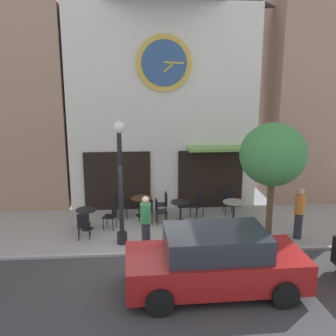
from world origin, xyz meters
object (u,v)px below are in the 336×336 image
(street_lamp, at_px, (120,183))
(pedestrian_green, at_px, (146,222))
(cafe_table_leftmost, at_px, (234,207))
(cafe_chair_near_tree, at_px, (120,205))
(cafe_chair_corner, at_px, (198,203))
(cafe_table_near_door, at_px, (181,207))
(cafe_table_rightmost, at_px, (86,215))
(cafe_chair_facing_street, at_px, (147,210))
(cafe_chair_curbside, at_px, (84,224))
(cafe_chair_facing_wall, at_px, (112,215))
(cafe_chair_under_awning, at_px, (159,209))
(cafe_table_near_curb, at_px, (141,202))
(cafe_chair_outer, at_px, (163,202))
(cafe_chair_by_entrance, at_px, (228,200))
(street_tree, at_px, (273,155))
(parked_car_red, at_px, (215,261))
(pedestrian_orange, at_px, (299,213))

(street_lamp, bearing_deg, pedestrian_green, -31.99)
(cafe_table_leftmost, height_order, cafe_chair_near_tree, cafe_chair_near_tree)
(cafe_chair_corner, xyz_separation_m, pedestrian_green, (-1.99, -2.60, 0.33))
(cafe_table_near_door, bearing_deg, cafe_chair_near_tree, 168.49)
(cafe_table_rightmost, distance_m, cafe_chair_facing_street, 2.08)
(cafe_table_leftmost, xyz_separation_m, cafe_chair_curbside, (-5.16, -1.22, -0.02))
(cafe_chair_facing_wall, xyz_separation_m, pedestrian_green, (1.13, -1.63, 0.33))
(street_lamp, bearing_deg, cafe_chair_under_awning, 51.64)
(cafe_table_near_curb, height_order, cafe_chair_outer, cafe_chair_outer)
(cafe_table_near_door, xyz_separation_m, cafe_table_leftmost, (1.91, -0.12, 0.02))
(cafe_table_rightmost, bearing_deg, cafe_chair_by_entrance, 13.33)
(cafe_chair_under_awning, distance_m, cafe_chair_outer, 0.78)
(street_tree, xyz_separation_m, cafe_chair_curbside, (-5.77, 0.75, -2.30))
(cafe_table_leftmost, height_order, cafe_chair_facing_wall, cafe_chair_facing_wall)
(cafe_table_rightmost, xyz_separation_m, cafe_chair_facing_wall, (0.87, -0.06, 0.02))
(cafe_chair_outer, bearing_deg, cafe_table_near_curb, 175.38)
(cafe_table_near_curb, distance_m, parked_car_red, 5.54)
(cafe_table_rightmost, distance_m, pedestrian_orange, 7.02)
(street_tree, xyz_separation_m, parked_car_red, (-2.16, -2.48, -2.07))
(cafe_chair_outer, bearing_deg, street_tree, -41.06)
(street_tree, bearing_deg, cafe_chair_near_tree, 151.63)
(street_tree, distance_m, cafe_chair_outer, 4.71)
(cafe_table_near_door, height_order, cafe_chair_facing_wall, cafe_chair_facing_wall)
(street_tree, height_order, cafe_chair_facing_street, street_tree)
(street_lamp, distance_m, pedestrian_green, 1.40)
(cafe_chair_corner, distance_m, pedestrian_orange, 3.63)
(cafe_chair_curbside, relative_size, cafe_chair_by_entrance, 1.00)
(street_lamp, height_order, cafe_chair_under_awning, street_lamp)
(street_lamp, height_order, cafe_table_leftmost, street_lamp)
(cafe_chair_outer, bearing_deg, pedestrian_orange, -29.06)
(cafe_chair_under_awning, height_order, cafe_chair_facing_street, same)
(cafe_table_near_curb, distance_m, pedestrian_green, 2.88)
(cafe_chair_outer, height_order, pedestrian_green, pedestrian_green)
(cafe_chair_corner, bearing_deg, pedestrian_orange, -36.35)
(cafe_chair_facing_wall, distance_m, pedestrian_green, 2.01)
(street_lamp, distance_m, street_tree, 4.64)
(cafe_table_leftmost, height_order, cafe_chair_curbside, cafe_chair_curbside)
(street_tree, distance_m, cafe_table_leftmost, 3.08)
(cafe_table_leftmost, bearing_deg, cafe_chair_facing_wall, -174.21)
(cafe_table_near_curb, relative_size, pedestrian_orange, 0.47)
(parked_car_red, bearing_deg, cafe_chair_facing_wall, 124.51)
(street_tree, relative_size, cafe_chair_curbside, 4.22)
(cafe_chair_curbside, distance_m, pedestrian_green, 2.17)
(cafe_chair_by_entrance, bearing_deg, cafe_chair_facing_street, -164.36)
(cafe_table_near_curb, xyz_separation_m, cafe_chair_near_tree, (-0.80, -0.22, -0.00))
(cafe_table_near_curb, height_order, cafe_chair_facing_street, cafe_chair_facing_street)
(parked_car_red, bearing_deg, cafe_chair_outer, 100.25)
(cafe_table_leftmost, xyz_separation_m, cafe_chair_facing_street, (-3.13, -0.03, -0.02))
(cafe_table_leftmost, distance_m, parked_car_red, 4.73)
(street_lamp, bearing_deg, cafe_chair_facing_street, 63.20)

